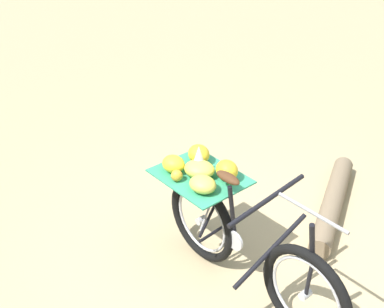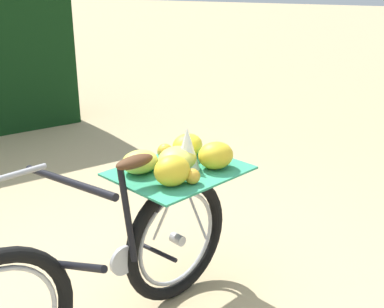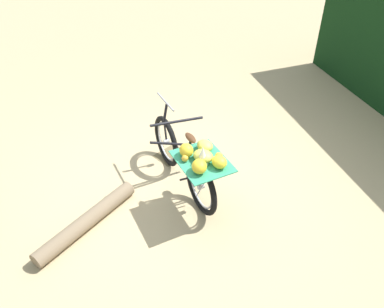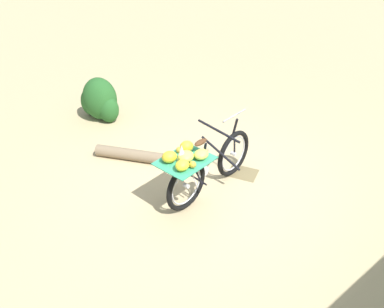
# 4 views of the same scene
# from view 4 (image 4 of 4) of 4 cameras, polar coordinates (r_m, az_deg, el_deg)

# --- Properties ---
(ground_plane) EXTENTS (60.00, 60.00, 0.00)m
(ground_plane) POSITION_cam_4_polar(r_m,az_deg,el_deg) (5.71, 3.52, -5.05)
(ground_plane) COLOR tan
(bicycle) EXTENTS (0.94, 1.78, 1.03)m
(bicycle) POSITION_cam_4_polar(r_m,az_deg,el_deg) (5.28, 1.78, -1.56)
(bicycle) COLOR black
(bicycle) RESTS_ON ground_plane
(fallen_log) EXTENTS (1.46, 0.41, 0.19)m
(fallen_log) POSITION_cam_4_polar(r_m,az_deg,el_deg) (6.30, -7.89, -0.25)
(fallen_log) COLOR #7F6B51
(fallen_log) RESTS_ON ground_plane
(shrub_cluster) EXTENTS (0.87, 0.59, 0.83)m
(shrub_cluster) POSITION_cam_4_polar(r_m,az_deg,el_deg) (7.63, -13.44, 7.59)
(shrub_cluster) COLOR #235623
(shrub_cluster) RESTS_ON ground_plane
(leaf_litter_patch) EXTENTS (0.44, 0.36, 0.01)m
(leaf_litter_patch) POSITION_cam_4_polar(r_m,az_deg,el_deg) (6.06, 7.46, -2.76)
(leaf_litter_patch) COLOR olive
(leaf_litter_patch) RESTS_ON ground_plane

